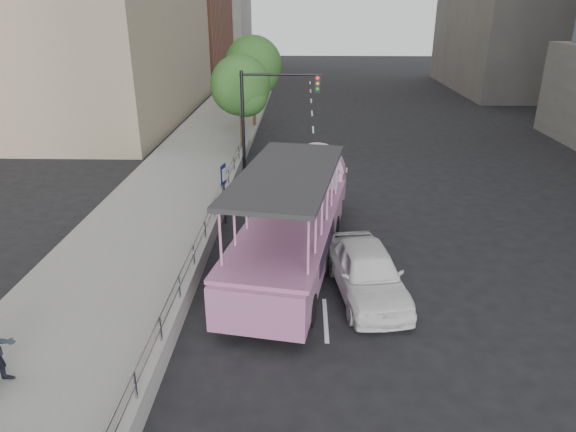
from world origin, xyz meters
The scene contains 10 objects.
ground centered at (0.00, 0.00, 0.00)m, with size 160.00×160.00×0.00m, color black.
sidewalk centered at (-5.75, 10.00, 0.15)m, with size 5.50×80.00×0.30m, color gray.
kerb_wall centered at (-3.12, 2.00, 0.48)m, with size 0.24×30.00×0.36m, color gray.
guardrail centered at (-3.12, 2.00, 1.14)m, with size 0.07×22.00×0.71m.
duck_boat centered at (0.08, 2.04, 1.33)m, with size 4.36×11.06×3.58m.
car centered at (2.31, -0.58, 0.79)m, with size 1.88×4.65×1.59m, color white.
parking_sign centered at (-2.83, 4.85, 1.59)m, with size 0.14×0.56×2.50m.
traffic_signal centered at (-1.70, 12.50, 3.50)m, with size 4.20×0.32×5.20m.
street_tree_near centered at (-3.30, 15.93, 3.82)m, with size 3.52×3.52×5.72m.
street_tree_far centered at (-3.10, 21.93, 4.31)m, with size 3.97×3.97×6.45m.
Camera 1 is at (0.31, -14.38, 8.29)m, focal length 32.00 mm.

